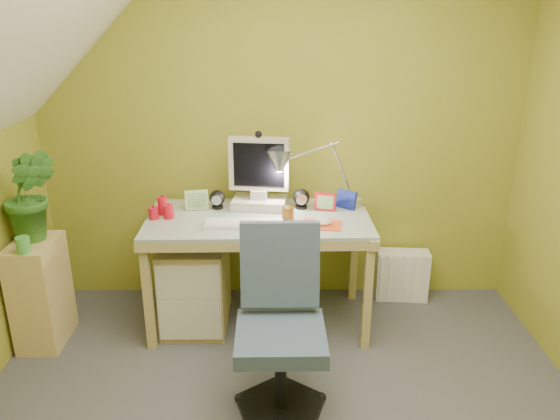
{
  "coord_description": "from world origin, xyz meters",
  "views": [
    {
      "loc": [
        -0.01,
        -1.97,
        1.95
      ],
      "look_at": [
        0.0,
        1.0,
        0.85
      ],
      "focal_mm": 35.0,
      "sensor_mm": 36.0,
      "label": 1
    }
  ],
  "objects_px": {
    "potted_plant": "(31,195)",
    "task_chair": "(281,336)",
    "monitor": "(259,169)",
    "radiator": "(402,275)",
    "desk_lamp": "(330,159)",
    "side_ledge": "(41,293)",
    "desk": "(259,270)"
  },
  "relations": [
    {
      "from": "monitor",
      "to": "side_ledge",
      "type": "bearing_deg",
      "value": -156.76
    },
    {
      "from": "monitor",
      "to": "desk_lamp",
      "type": "bearing_deg",
      "value": 6.4
    },
    {
      "from": "potted_plant",
      "to": "radiator",
      "type": "height_order",
      "value": "potted_plant"
    },
    {
      "from": "desk",
      "to": "radiator",
      "type": "xyz_separation_m",
      "value": [
        1.0,
        0.3,
        -0.19
      ]
    },
    {
      "from": "monitor",
      "to": "potted_plant",
      "type": "distance_m",
      "value": 1.35
    },
    {
      "from": "side_ledge",
      "to": "radiator",
      "type": "height_order",
      "value": "side_ledge"
    },
    {
      "from": "monitor",
      "to": "task_chair",
      "type": "distance_m",
      "value": 1.19
    },
    {
      "from": "monitor",
      "to": "potted_plant",
      "type": "height_order",
      "value": "monitor"
    },
    {
      "from": "radiator",
      "to": "potted_plant",
      "type": "bearing_deg",
      "value": -164.16
    },
    {
      "from": "side_ledge",
      "to": "potted_plant",
      "type": "bearing_deg",
      "value": 76.63
    },
    {
      "from": "potted_plant",
      "to": "task_chair",
      "type": "height_order",
      "value": "potted_plant"
    },
    {
      "from": "monitor",
      "to": "potted_plant",
      "type": "bearing_deg",
      "value": -158.64
    },
    {
      "from": "desk",
      "to": "monitor",
      "type": "bearing_deg",
      "value": 88.95
    },
    {
      "from": "desk",
      "to": "monitor",
      "type": "height_order",
      "value": "monitor"
    },
    {
      "from": "desk_lamp",
      "to": "radiator",
      "type": "height_order",
      "value": "desk_lamp"
    },
    {
      "from": "task_chair",
      "to": "radiator",
      "type": "height_order",
      "value": "task_chair"
    },
    {
      "from": "monitor",
      "to": "side_ledge",
      "type": "xyz_separation_m",
      "value": [
        -1.32,
        -0.4,
        -0.66
      ]
    },
    {
      "from": "desk_lamp",
      "to": "desk",
      "type": "bearing_deg",
      "value": -147.74
    },
    {
      "from": "monitor",
      "to": "radiator",
      "type": "distance_m",
      "value": 1.29
    },
    {
      "from": "monitor",
      "to": "potted_plant",
      "type": "relative_size",
      "value": 0.92
    },
    {
      "from": "potted_plant",
      "to": "desk",
      "type": "bearing_deg",
      "value": 7.37
    },
    {
      "from": "desk_lamp",
      "to": "potted_plant",
      "type": "bearing_deg",
      "value": -158.3
    },
    {
      "from": "monitor",
      "to": "side_ledge",
      "type": "height_order",
      "value": "monitor"
    },
    {
      "from": "desk",
      "to": "side_ledge",
      "type": "relative_size",
      "value": 2.07
    },
    {
      "from": "desk_lamp",
      "to": "side_ledge",
      "type": "bearing_deg",
      "value": -156.82
    },
    {
      "from": "desk_lamp",
      "to": "monitor",
      "type": "bearing_deg",
      "value": -169.54
    },
    {
      "from": "desk_lamp",
      "to": "side_ledge",
      "type": "height_order",
      "value": "desk_lamp"
    },
    {
      "from": "desk_lamp",
      "to": "side_ledge",
      "type": "relative_size",
      "value": 0.96
    },
    {
      "from": "potted_plant",
      "to": "task_chair",
      "type": "distance_m",
      "value": 1.67
    },
    {
      "from": "desk_lamp",
      "to": "task_chair",
      "type": "relative_size",
      "value": 0.71
    },
    {
      "from": "task_chair",
      "to": "monitor",
      "type": "bearing_deg",
      "value": 96.37
    },
    {
      "from": "side_ledge",
      "to": "task_chair",
      "type": "height_order",
      "value": "task_chair"
    }
  ]
}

